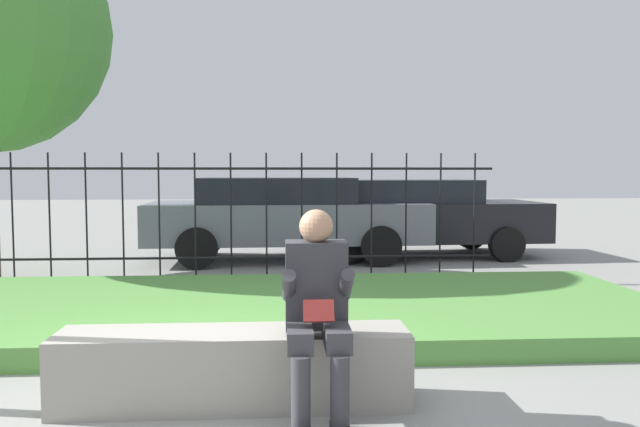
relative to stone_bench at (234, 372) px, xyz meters
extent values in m
plane|color=gray|center=(-0.35, 0.00, -0.22)|extent=(60.00, 60.00, 0.00)
cube|color=gray|center=(0.00, 0.00, 0.03)|extent=(2.27, 0.48, 0.49)
cube|color=slate|center=(0.00, 0.00, -0.18)|extent=(2.18, 0.44, 0.08)
cylinder|color=#38383D|center=(0.42, -0.58, 0.07)|extent=(0.11, 0.11, 0.40)
cube|color=#38383D|center=(0.42, -0.37, 0.33)|extent=(0.15, 0.42, 0.13)
cylinder|color=#38383D|center=(0.64, -0.58, 0.07)|extent=(0.11, 0.11, 0.40)
cube|color=#38383D|center=(0.64, -0.37, 0.33)|extent=(0.15, 0.42, 0.13)
cube|color=#333338|center=(0.53, -0.16, 0.60)|extent=(0.38, 0.24, 0.54)
sphere|color=tan|center=(0.53, -0.18, 0.96)|extent=(0.21, 0.21, 0.21)
cylinder|color=#333338|center=(0.36, -0.32, 0.62)|extent=(0.08, 0.29, 0.24)
cylinder|color=#333338|center=(0.70, -0.32, 0.62)|extent=(0.08, 0.29, 0.24)
cube|color=#B2332D|center=(0.53, -0.42, 0.49)|extent=(0.18, 0.09, 0.13)
cube|color=#569342|center=(-0.35, 2.31, -0.12)|extent=(9.15, 3.22, 0.20)
cylinder|color=black|center=(-0.35, 4.42, 0.14)|extent=(7.15, 0.03, 0.03)
cylinder|color=black|center=(-0.35, 4.42, 1.34)|extent=(7.15, 0.03, 0.03)
cylinder|color=black|center=(-3.21, 4.42, 0.67)|extent=(0.02, 0.02, 1.77)
cylinder|color=black|center=(-2.74, 4.42, 0.67)|extent=(0.02, 0.02, 1.77)
cylinder|color=black|center=(-2.26, 4.42, 0.67)|extent=(0.02, 0.02, 1.77)
cylinder|color=black|center=(-1.78, 4.42, 0.67)|extent=(0.02, 0.02, 1.77)
cylinder|color=black|center=(-1.31, 4.42, 0.67)|extent=(0.02, 0.02, 1.77)
cylinder|color=black|center=(-0.83, 4.42, 0.67)|extent=(0.02, 0.02, 1.77)
cylinder|color=black|center=(-0.35, 4.42, 0.67)|extent=(0.02, 0.02, 1.77)
cylinder|color=black|center=(0.12, 4.42, 0.67)|extent=(0.02, 0.02, 1.77)
cylinder|color=black|center=(0.60, 4.42, 0.67)|extent=(0.02, 0.02, 1.77)
cylinder|color=black|center=(1.07, 4.42, 0.67)|extent=(0.02, 0.02, 1.77)
cylinder|color=black|center=(1.55, 4.42, 0.67)|extent=(0.02, 0.02, 1.77)
cylinder|color=black|center=(2.03, 4.42, 0.67)|extent=(0.02, 0.02, 1.77)
cylinder|color=black|center=(2.50, 4.42, 0.67)|extent=(0.02, 0.02, 1.77)
cylinder|color=black|center=(2.98, 4.42, 0.67)|extent=(0.02, 0.02, 1.77)
cube|color=black|center=(2.69, 7.02, 0.42)|extent=(4.56, 1.98, 0.68)
cube|color=black|center=(2.51, 7.01, 0.95)|extent=(2.53, 1.68, 0.40)
cylinder|color=black|center=(4.11, 6.20, 0.08)|extent=(0.59, 0.22, 0.59)
cylinder|color=black|center=(4.04, 7.95, 0.08)|extent=(0.59, 0.22, 0.59)
cylinder|color=black|center=(1.33, 6.08, 0.08)|extent=(0.59, 0.22, 0.59)
cylinder|color=black|center=(1.26, 7.84, 0.08)|extent=(0.59, 0.22, 0.59)
cube|color=slate|center=(0.43, 6.65, 0.44)|extent=(4.73, 1.98, 0.66)
cube|color=black|center=(0.25, 6.65, 0.98)|extent=(2.62, 1.70, 0.42)
cylinder|color=black|center=(1.91, 5.79, 0.11)|extent=(0.66, 0.22, 0.66)
cylinder|color=black|center=(1.85, 7.60, 0.11)|extent=(0.66, 0.22, 0.66)
cylinder|color=black|center=(-0.99, 5.71, 0.11)|extent=(0.66, 0.22, 0.66)
cylinder|color=black|center=(-1.04, 7.52, 0.11)|extent=(0.66, 0.22, 0.66)
camera|label=1|loc=(0.30, -4.00, 1.30)|focal=35.00mm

